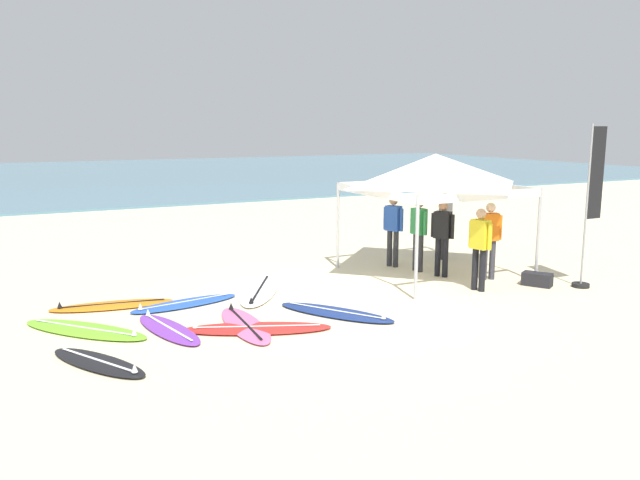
# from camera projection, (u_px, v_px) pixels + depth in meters

# --- Properties ---
(ground_plane) EXTENTS (80.00, 80.00, 0.00)m
(ground_plane) POSITION_uv_depth(u_px,v_px,m) (343.00, 300.00, 12.36)
(ground_plane) COLOR beige
(sea) EXTENTS (80.00, 36.00, 0.10)m
(sea) POSITION_uv_depth(u_px,v_px,m) (98.00, 176.00, 42.01)
(sea) COLOR #568499
(sea) RESTS_ON ground
(canopy_tent) EXTENTS (3.31, 3.31, 2.75)m
(canopy_tent) POSITION_uv_depth(u_px,v_px,m) (435.00, 170.00, 14.04)
(canopy_tent) COLOR #B7B7BC
(canopy_tent) RESTS_ON ground
(surfboard_purple) EXTENTS (0.93, 2.09, 0.19)m
(surfboard_purple) POSITION_uv_depth(u_px,v_px,m) (168.00, 329.00, 10.47)
(surfboard_purple) COLOR purple
(surfboard_purple) RESTS_ON ground
(surfboard_black) EXTENTS (1.39, 1.94, 0.19)m
(surfboard_black) POSITION_uv_depth(u_px,v_px,m) (98.00, 362.00, 8.99)
(surfboard_black) COLOR black
(surfboard_black) RESTS_ON ground
(surfboard_red) EXTENTS (2.55, 1.59, 0.19)m
(surfboard_red) POSITION_uv_depth(u_px,v_px,m) (256.00, 328.00, 10.51)
(surfboard_red) COLOR red
(surfboard_red) RESTS_ON ground
(surfboard_white) EXTENTS (1.89, 2.56, 0.19)m
(surfboard_white) POSITION_uv_depth(u_px,v_px,m) (260.00, 290.00, 12.92)
(surfboard_white) COLOR white
(surfboard_white) RESTS_ON ground
(surfboard_blue) EXTENTS (2.20, 0.92, 0.19)m
(surfboard_blue) POSITION_uv_depth(u_px,v_px,m) (185.00, 303.00, 11.98)
(surfboard_blue) COLOR blue
(surfboard_blue) RESTS_ON ground
(surfboard_lime) EXTENTS (2.12, 2.31, 0.19)m
(surfboard_lime) POSITION_uv_depth(u_px,v_px,m) (85.00, 330.00, 10.44)
(surfboard_lime) COLOR #7AD12D
(surfboard_lime) RESTS_ON ground
(surfboard_navy) EXTENTS (1.77, 2.28, 0.19)m
(surfboard_navy) POSITION_uv_depth(u_px,v_px,m) (336.00, 312.00, 11.40)
(surfboard_navy) COLOR navy
(surfboard_navy) RESTS_ON ground
(surfboard_orange) EXTENTS (2.31, 0.94, 0.19)m
(surfboard_orange) POSITION_uv_depth(u_px,v_px,m) (112.00, 305.00, 11.85)
(surfboard_orange) COLOR orange
(surfboard_orange) RESTS_ON ground
(surfboard_pink) EXTENTS (0.74, 2.22, 0.19)m
(surfboard_pink) POSITION_uv_depth(u_px,v_px,m) (245.00, 325.00, 10.70)
(surfboard_pink) COLOR pink
(surfboard_pink) RESTS_ON ground
(person_orange) EXTENTS (0.52, 0.33, 1.71)m
(person_orange) POSITION_uv_depth(u_px,v_px,m) (490.00, 235.00, 13.83)
(person_orange) COLOR #383842
(person_orange) RESTS_ON ground
(person_grey) EXTENTS (0.49, 0.37, 1.71)m
(person_grey) POSITION_uv_depth(u_px,v_px,m) (445.00, 221.00, 15.98)
(person_grey) COLOR #2D2D33
(person_grey) RESTS_ON ground
(person_yellow) EXTENTS (0.29, 0.54, 1.71)m
(person_yellow) POSITION_uv_depth(u_px,v_px,m) (480.00, 244.00, 12.88)
(person_yellow) COLOR black
(person_yellow) RESTS_ON ground
(person_black) EXTENTS (0.37, 0.49, 1.71)m
(person_black) POSITION_uv_depth(u_px,v_px,m) (442.00, 233.00, 14.09)
(person_black) COLOR black
(person_black) RESTS_ON ground
(person_green) EXTENTS (0.24, 0.55, 1.71)m
(person_green) POSITION_uv_depth(u_px,v_px,m) (419.00, 229.00, 14.62)
(person_green) COLOR #2D2D33
(person_green) RESTS_ON ground
(person_blue) EXTENTS (0.34, 0.51, 1.71)m
(person_blue) POSITION_uv_depth(u_px,v_px,m) (393.00, 226.00, 15.10)
(person_blue) COLOR #2D2D33
(person_blue) RESTS_ON ground
(banner_flag) EXTENTS (0.60, 0.36, 3.40)m
(banner_flag) POSITION_uv_depth(u_px,v_px,m) (590.00, 213.00, 13.10)
(banner_flag) COLOR #99999E
(banner_flag) RESTS_ON ground
(gear_bag_near_tent) EXTENTS (0.58, 0.68, 0.28)m
(gear_bag_near_tent) POSITION_uv_depth(u_px,v_px,m) (537.00, 279.00, 13.41)
(gear_bag_near_tent) COLOR #232328
(gear_bag_near_tent) RESTS_ON ground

